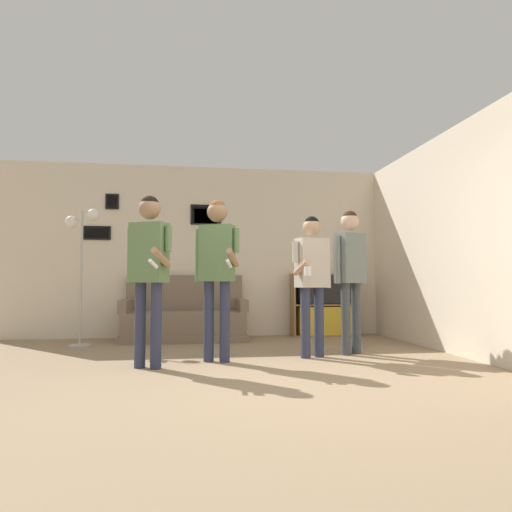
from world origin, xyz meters
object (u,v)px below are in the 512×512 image
object	(u,v)px
bookshelf	(324,305)
person_watcher_holding_cup	(312,271)
couch	(185,319)
person_player_foreground_left	(149,261)
floor_lamp	(82,249)
person_player_foreground_center	(217,261)
drinking_cup	(328,271)
person_spectator_near_bookshelf	(350,265)

from	to	relation	value
bookshelf	person_watcher_holding_cup	bearing A→B (deg)	-110.38
couch	person_watcher_holding_cup	xyz separation A→B (m)	(1.46, -1.81, 0.68)
person_player_foreground_left	person_watcher_holding_cup	bearing A→B (deg)	12.55
couch	person_player_foreground_left	bearing A→B (deg)	-98.67
person_watcher_holding_cup	floor_lamp	bearing A→B (deg)	155.89
person_player_foreground_left	person_watcher_holding_cup	world-z (taller)	person_player_foreground_left
floor_lamp	person_watcher_holding_cup	size ratio (longest dim) A/B	1.14
person_player_foreground_center	person_player_foreground_left	bearing A→B (deg)	-159.03
person_player_foreground_left	floor_lamp	bearing A→B (deg)	121.64
person_watcher_holding_cup	drinking_cup	world-z (taller)	person_watcher_holding_cup
couch	drinking_cup	bearing A→B (deg)	4.78
couch	person_player_foreground_center	distance (m)	2.13
couch	person_player_foreground_center	xyz separation A→B (m)	(0.36, -1.95, 0.78)
couch	person_player_foreground_left	size ratio (longest dim) A/B	1.05
bookshelf	floor_lamp	distance (m)	3.73
person_player_foreground_left	person_player_foreground_center	xyz separation A→B (m)	(0.70, 0.27, 0.02)
couch	person_player_foreground_left	world-z (taller)	person_player_foreground_left
floor_lamp	drinking_cup	world-z (taller)	floor_lamp
bookshelf	person_spectator_near_bookshelf	size ratio (longest dim) A/B	0.61
person_player_foreground_center	drinking_cup	bearing A→B (deg)	48.25
floor_lamp	person_spectator_near_bookshelf	size ratio (longest dim) A/B	1.07
person_spectator_near_bookshelf	drinking_cup	distance (m)	1.86
person_player_foreground_left	person_watcher_holding_cup	xyz separation A→B (m)	(1.80, 0.40, -0.08)
person_player_foreground_left	bookshelf	bearing A→B (deg)	43.40
person_player_foreground_center	person_watcher_holding_cup	distance (m)	1.11
person_spectator_near_bookshelf	bookshelf	bearing A→B (deg)	82.95
couch	person_spectator_near_bookshelf	world-z (taller)	person_spectator_near_bookshelf
drinking_cup	person_player_foreground_left	bearing A→B (deg)	-137.30
couch	person_player_foreground_left	distance (m)	2.36
drinking_cup	person_spectator_near_bookshelf	bearing A→B (deg)	-98.99
couch	floor_lamp	size ratio (longest dim) A/B	0.99
person_player_foreground_center	drinking_cup	distance (m)	2.86
drinking_cup	floor_lamp	bearing A→B (deg)	-168.45
floor_lamp	person_player_foreground_center	size ratio (longest dim) A/B	1.05
drinking_cup	person_player_foreground_center	bearing A→B (deg)	-131.75
floor_lamp	person_spectator_near_bookshelf	world-z (taller)	floor_lamp
person_player_foreground_left	person_watcher_holding_cup	distance (m)	1.84
person_spectator_near_bookshelf	drinking_cup	size ratio (longest dim) A/B	17.44
bookshelf	person_player_foreground_center	world-z (taller)	person_player_foreground_center
couch	floor_lamp	distance (m)	1.77
person_spectator_near_bookshelf	person_watcher_holding_cup	bearing A→B (deg)	-162.61
bookshelf	person_player_foreground_center	xyz separation A→B (m)	(-1.84, -2.13, 0.60)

